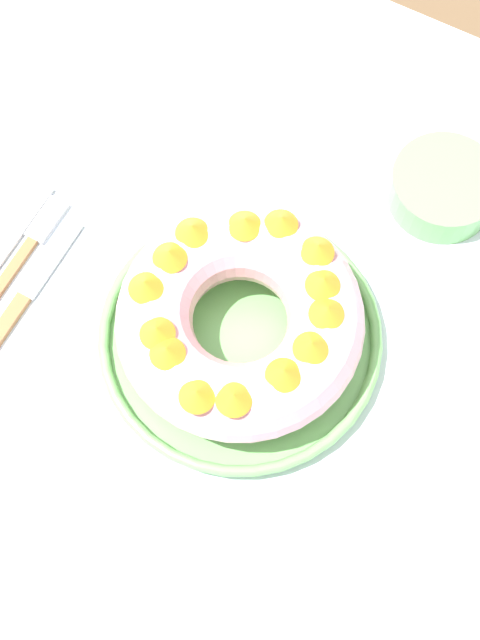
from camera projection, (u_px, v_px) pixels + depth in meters
The scene contains 8 objects.
ground_plane at pixel (230, 468), 1.67m from camera, with size 8.00×8.00×0.00m, color brown.
dining_table at pixel (224, 351), 1.05m from camera, with size 1.32×0.96×0.76m.
serving_dish at pixel (240, 338), 0.94m from camera, with size 0.30×0.30×0.02m.
bundt_cake at pixel (240, 319), 0.89m from camera, with size 0.25×0.25×0.09m.
fork at pixel (19, 260), 0.98m from camera, with size 0.02×0.20×0.01m.
cake_knife at pixel (23, 299), 0.96m from camera, with size 0.02×0.19×0.01m.
side_bowl at pixel (443, 188), 0.99m from camera, with size 0.12×0.12×0.04m, color #6BB760.
napkin at pixel (476, 430), 0.91m from camera, with size 0.14×0.10×0.00m, color beige.
Camera 1 is at (0.18, -0.30, 1.65)m, focal length 50.00 mm.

